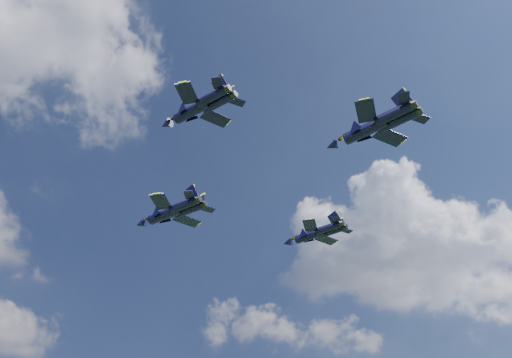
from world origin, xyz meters
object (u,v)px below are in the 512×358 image
object	(u,v)px
jet_lead	(163,215)
jet_left	(190,112)
jet_right	(308,236)
jet_slot	(363,131)

from	to	relation	value
jet_lead	jet_left	world-z (taller)	jet_left
jet_lead	jet_right	size ratio (longest dim) A/B	1.14
jet_left	jet_slot	bearing A→B (deg)	-44.73
jet_right	jet_lead	bearing A→B (deg)	140.12
jet_lead	jet_right	world-z (taller)	jet_lead
jet_left	jet_right	xyz separation A→B (m)	(35.69, 15.84, -2.20)
jet_left	jet_slot	size ratio (longest dim) A/B	0.85
jet_left	jet_slot	xyz separation A→B (m)	(25.00, -11.54, 0.21)
jet_lead	jet_slot	distance (m)	40.12
jet_lead	jet_right	xyz separation A→B (m)	(27.19, -9.10, 0.24)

